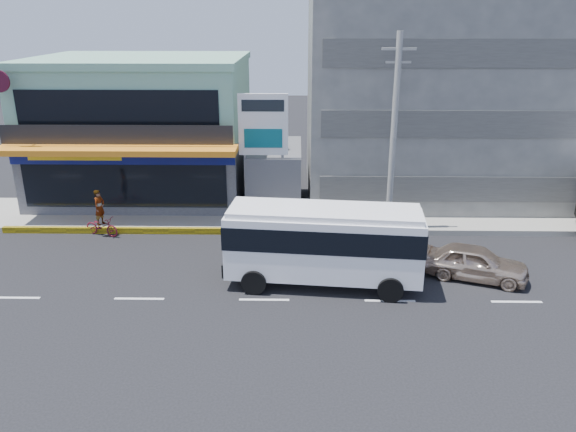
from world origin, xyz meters
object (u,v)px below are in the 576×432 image
Objects in this scene: concrete_building at (442,80)px; sedan at (475,262)px; shop_building at (145,131)px; minibus at (324,240)px; satellite_dish at (274,149)px; billboard at (263,132)px; motorcycle_rider at (101,221)px; utility_pole_near at (394,135)px.

sedan is (-1.10, -12.89, -6.25)m from concrete_building.
shop_building is 1.51× the size of minibus.
minibus is at bearing -75.82° from satellite_dish.
shop_building is 16.34m from minibus.
sedan is at bearing -34.99° from shop_building.
satellite_dish is 0.34× the size of sedan.
billboard is 0.84× the size of minibus.
minibus is (2.90, -7.70, -2.93)m from billboard.
shop_building is 20.89m from sedan.
satellite_dish reaches higher than motorcycle_rider.
minibus is at bearing 115.73° from sedan.
satellite_dish is at bearing -158.20° from concrete_building.
concrete_building is 6.58× the size of motorcycle_rider.
concrete_building is 14.37m from sedan.
concrete_building reaches higher than sedan.
concrete_building reaches higher than motorcycle_rider.
satellite_dish is at bearing 149.04° from utility_pole_near.
sedan is (8.90, -8.89, -2.83)m from satellite_dish.
shop_building is 5.10× the size of motorcycle_rider.
utility_pole_near reaches higher than satellite_dish.
sedan is at bearing -44.95° from satellite_dish.
billboard is at bearing 16.30° from motorcycle_rider.
concrete_building reaches higher than utility_pole_near.
billboard is at bearing 73.34° from sedan.
billboard is 9.49m from motorcycle_rider.
shop_building is at bearing 129.88° from minibus.
satellite_dish is at bearing 25.75° from motorcycle_rider.
shop_building is 8.54m from satellite_dish.
concrete_building reaches higher than billboard.
billboard is 12.49m from sedan.
billboard reaches higher than motorcycle_rider.
concrete_building is 1.60× the size of utility_pole_near.
billboard is 0.69× the size of utility_pole_near.
utility_pole_near is 7.47m from sedan.
satellite_dish is 2.31m from billboard.
shop_building is 1.24× the size of utility_pole_near.
sedan is at bearing -94.87° from concrete_building.
concrete_building is 11.30m from satellite_dish.
shop_building is 15.50m from utility_pole_near.
shop_building is at bearing 84.35° from motorcycle_rider.
shop_building is 0.77× the size of concrete_building.
utility_pole_near is 7.60m from minibus.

